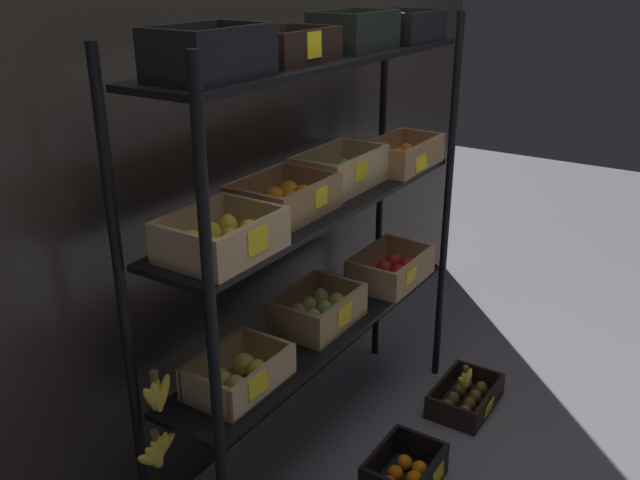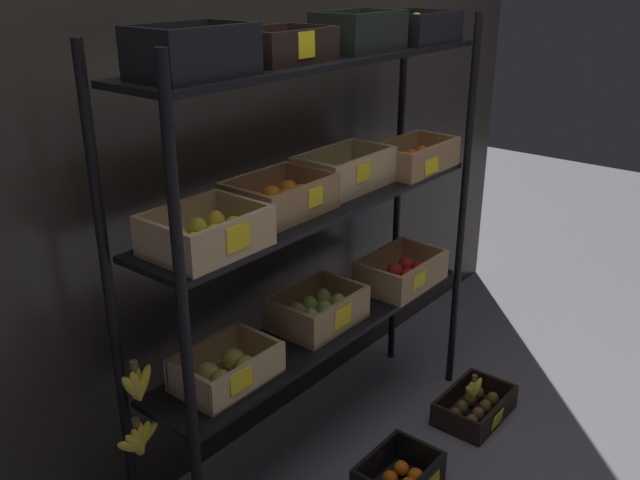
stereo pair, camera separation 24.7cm
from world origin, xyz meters
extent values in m
plane|color=slate|center=(0.00, 0.00, 0.00)|extent=(10.00, 10.00, 0.00)
cube|color=#2D2823|center=(0.00, 0.37, 1.26)|extent=(3.95, 0.12, 2.52)
cylinder|color=black|center=(-0.77, -0.17, 0.84)|extent=(0.03, 0.03, 1.68)
cylinder|color=black|center=(0.77, -0.17, 0.84)|extent=(0.03, 0.03, 1.68)
cylinder|color=black|center=(-0.77, 0.17, 0.84)|extent=(0.03, 0.03, 1.68)
cylinder|color=black|center=(0.77, 0.17, 0.84)|extent=(0.03, 0.03, 1.68)
cube|color=black|center=(0.00, 0.00, 0.56)|extent=(1.51, 0.30, 0.02)
cube|color=black|center=(0.00, 0.00, 1.06)|extent=(1.51, 0.30, 0.02)
cube|color=black|center=(0.00, 0.00, 1.56)|extent=(1.51, 0.30, 0.02)
cube|color=tan|center=(-0.49, 0.00, 0.58)|extent=(0.33, 0.22, 0.01)
cube|color=tan|center=(-0.49, -0.11, 0.64)|extent=(0.33, 0.02, 0.11)
cube|color=tan|center=(-0.49, 0.10, 0.64)|extent=(0.33, 0.02, 0.11)
cube|color=tan|center=(-0.64, 0.00, 0.64)|extent=(0.02, 0.19, 0.11)
cube|color=tan|center=(-0.33, 0.00, 0.64)|extent=(0.02, 0.19, 0.11)
sphere|color=gold|center=(-0.54, -0.04, 0.62)|extent=(0.07, 0.07, 0.07)
sphere|color=yellow|center=(-0.44, -0.04, 0.62)|extent=(0.07, 0.07, 0.07)
sphere|color=#D8C257|center=(-0.54, 0.03, 0.62)|extent=(0.07, 0.07, 0.07)
sphere|color=#DFC952|center=(-0.43, 0.02, 0.62)|extent=(0.07, 0.07, 0.07)
cube|color=yellow|center=(-0.53, -0.12, 0.65)|extent=(0.09, 0.01, 0.07)
cube|color=tan|center=(0.01, 0.02, 0.58)|extent=(0.34, 0.24, 0.01)
cube|color=tan|center=(0.01, -0.10, 0.65)|extent=(0.34, 0.02, 0.12)
cube|color=tan|center=(0.01, 0.13, 0.65)|extent=(0.34, 0.02, 0.12)
cube|color=tan|center=(-0.16, 0.02, 0.65)|extent=(0.02, 0.21, 0.12)
cube|color=tan|center=(0.17, 0.02, 0.65)|extent=(0.02, 0.21, 0.12)
ellipsoid|color=#ABBD5A|center=(-0.07, -0.02, 0.63)|extent=(0.07, 0.07, 0.09)
ellipsoid|color=#A6BE51|center=(0.01, -0.02, 0.63)|extent=(0.07, 0.07, 0.09)
ellipsoid|color=#BCBE4B|center=(0.08, -0.02, 0.63)|extent=(0.07, 0.07, 0.09)
ellipsoid|color=tan|center=(-0.07, 0.05, 0.63)|extent=(0.07, 0.07, 0.09)
ellipsoid|color=#ACB154|center=(0.00, 0.05, 0.63)|extent=(0.07, 0.07, 0.09)
ellipsoid|color=#A6B859|center=(0.08, 0.05, 0.63)|extent=(0.07, 0.07, 0.09)
cube|color=yellow|center=(0.00, -0.11, 0.65)|extent=(0.10, 0.01, 0.08)
cube|color=tan|center=(0.50, -0.04, 0.58)|extent=(0.37, 0.25, 0.01)
cube|color=tan|center=(0.50, -0.16, 0.64)|extent=(0.37, 0.02, 0.12)
cube|color=tan|center=(0.50, 0.07, 0.64)|extent=(0.37, 0.02, 0.12)
cube|color=tan|center=(0.32, -0.04, 0.64)|extent=(0.02, 0.21, 0.12)
cube|color=tan|center=(0.68, -0.04, 0.64)|extent=(0.02, 0.21, 0.12)
sphere|color=red|center=(0.40, -0.08, 0.62)|extent=(0.07, 0.07, 0.07)
sphere|color=red|center=(0.49, -0.08, 0.62)|extent=(0.07, 0.07, 0.07)
sphere|color=red|center=(0.58, -0.08, 0.62)|extent=(0.07, 0.07, 0.07)
sphere|color=red|center=(0.41, 0.00, 0.62)|extent=(0.07, 0.07, 0.07)
sphere|color=red|center=(0.50, -0.01, 0.62)|extent=(0.07, 0.07, 0.07)
sphere|color=red|center=(0.59, -0.01, 0.62)|extent=(0.07, 0.07, 0.07)
cube|color=yellow|center=(0.44, -0.17, 0.65)|extent=(0.09, 0.01, 0.06)
cube|color=tan|center=(-0.55, -0.02, 1.08)|extent=(0.33, 0.26, 0.01)
cube|color=tan|center=(-0.55, -0.14, 1.14)|extent=(0.33, 0.02, 0.11)
cube|color=tan|center=(-0.55, 0.10, 1.14)|extent=(0.33, 0.02, 0.11)
cube|color=tan|center=(-0.71, -0.02, 1.14)|extent=(0.02, 0.22, 0.11)
cube|color=tan|center=(-0.40, -0.02, 1.14)|extent=(0.02, 0.22, 0.11)
ellipsoid|color=yellow|center=(-0.63, -0.07, 1.12)|extent=(0.06, 0.06, 0.08)
ellipsoid|color=yellow|center=(-0.55, -0.06, 1.12)|extent=(0.06, 0.06, 0.08)
ellipsoid|color=yellow|center=(-0.47, -0.06, 1.12)|extent=(0.06, 0.06, 0.08)
ellipsoid|color=yellow|center=(-0.63, 0.02, 1.12)|extent=(0.06, 0.06, 0.08)
ellipsoid|color=yellow|center=(-0.55, 0.02, 1.12)|extent=(0.06, 0.06, 0.08)
ellipsoid|color=yellow|center=(-0.47, 0.02, 1.12)|extent=(0.06, 0.06, 0.08)
cube|color=yellow|center=(-0.55, -0.15, 1.14)|extent=(0.09, 0.01, 0.07)
cube|color=#A87F51|center=(-0.18, 0.03, 1.08)|extent=(0.34, 0.25, 0.01)
cube|color=#A87F51|center=(-0.18, -0.09, 1.14)|extent=(0.34, 0.02, 0.11)
cube|color=#A87F51|center=(-0.18, 0.15, 1.14)|extent=(0.34, 0.02, 0.11)
cube|color=#A87F51|center=(-0.34, 0.03, 1.14)|extent=(0.02, 0.22, 0.11)
cube|color=#A87F51|center=(-0.01, 0.03, 1.14)|extent=(0.02, 0.22, 0.11)
sphere|color=orange|center=(-0.25, -0.01, 1.12)|extent=(0.07, 0.07, 0.07)
sphere|color=orange|center=(-0.18, 0.00, 1.12)|extent=(0.07, 0.07, 0.07)
sphere|color=orange|center=(-0.10, 0.00, 1.12)|extent=(0.07, 0.07, 0.07)
sphere|color=orange|center=(-0.26, 0.07, 1.12)|extent=(0.07, 0.07, 0.07)
sphere|color=orange|center=(-0.17, 0.07, 1.12)|extent=(0.07, 0.07, 0.07)
sphere|color=orange|center=(-0.09, 0.07, 1.12)|extent=(0.07, 0.07, 0.07)
cube|color=yellow|center=(-0.14, -0.10, 1.14)|extent=(0.07, 0.00, 0.06)
cube|color=tan|center=(0.18, 0.03, 1.08)|extent=(0.38, 0.21, 0.01)
cube|color=tan|center=(0.18, -0.07, 1.15)|extent=(0.38, 0.02, 0.13)
cube|color=tan|center=(0.18, 0.13, 1.15)|extent=(0.38, 0.02, 0.13)
cube|color=tan|center=(0.00, 0.03, 1.15)|extent=(0.02, 0.18, 0.13)
cube|color=tan|center=(0.36, 0.03, 1.15)|extent=(0.02, 0.18, 0.13)
sphere|color=#96B036|center=(0.08, 0.00, 1.12)|extent=(0.07, 0.07, 0.07)
sphere|color=#8FB33D|center=(0.17, 0.00, 1.12)|extent=(0.07, 0.07, 0.07)
sphere|color=#92B43C|center=(0.27, 0.00, 1.12)|extent=(0.07, 0.07, 0.07)
sphere|color=#92BF46|center=(0.08, 0.06, 1.12)|extent=(0.07, 0.07, 0.07)
sphere|color=#95C73D|center=(0.18, 0.06, 1.12)|extent=(0.07, 0.07, 0.07)
sphere|color=#95C13D|center=(0.26, 0.06, 1.12)|extent=(0.07, 0.07, 0.07)
cube|color=yellow|center=(0.14, -0.08, 1.16)|extent=(0.08, 0.01, 0.07)
cube|color=#A87F51|center=(0.55, -0.04, 1.08)|extent=(0.37, 0.21, 0.01)
cube|color=#A87F51|center=(0.55, -0.14, 1.14)|extent=(0.37, 0.02, 0.10)
cube|color=#A87F51|center=(0.55, 0.05, 1.14)|extent=(0.37, 0.02, 0.10)
cube|color=#A87F51|center=(0.37, -0.04, 1.14)|extent=(0.02, 0.18, 0.10)
cube|color=#A87F51|center=(0.73, -0.04, 1.14)|extent=(0.02, 0.18, 0.10)
sphere|color=orange|center=(0.44, -0.07, 1.11)|extent=(0.06, 0.06, 0.06)
sphere|color=orange|center=(0.52, -0.07, 1.11)|extent=(0.06, 0.06, 0.06)
sphere|color=orange|center=(0.58, -0.07, 1.11)|extent=(0.06, 0.06, 0.06)
sphere|color=orange|center=(0.65, -0.07, 1.11)|extent=(0.06, 0.06, 0.06)
sphere|color=orange|center=(0.44, -0.01, 1.11)|extent=(0.06, 0.06, 0.06)
sphere|color=orange|center=(0.51, -0.01, 1.11)|extent=(0.06, 0.06, 0.06)
sphere|color=orange|center=(0.58, -0.01, 1.11)|extent=(0.06, 0.06, 0.06)
sphere|color=orange|center=(0.66, -0.01, 1.11)|extent=(0.06, 0.06, 0.06)
cube|color=yellow|center=(0.50, -0.15, 1.11)|extent=(0.10, 0.01, 0.06)
cube|color=black|center=(-0.56, -0.02, 1.57)|extent=(0.32, 0.21, 0.01)
cube|color=black|center=(-0.56, -0.12, 1.64)|extent=(0.32, 0.02, 0.13)
cube|color=black|center=(-0.56, 0.07, 1.64)|extent=(0.32, 0.02, 0.13)
cube|color=black|center=(-0.71, -0.02, 1.64)|extent=(0.02, 0.17, 0.13)
cube|color=black|center=(-0.41, -0.02, 1.64)|extent=(0.02, 0.17, 0.13)
ellipsoid|color=brown|center=(-0.64, -0.05, 1.61)|extent=(0.05, 0.05, 0.07)
ellipsoid|color=brown|center=(-0.59, -0.05, 1.61)|extent=(0.05, 0.05, 0.07)
ellipsoid|color=brown|center=(-0.52, -0.05, 1.61)|extent=(0.05, 0.05, 0.07)
ellipsoid|color=brown|center=(-0.47, -0.05, 1.61)|extent=(0.05, 0.05, 0.07)
ellipsoid|color=brown|center=(-0.65, 0.01, 1.61)|extent=(0.05, 0.05, 0.07)
ellipsoid|color=brown|center=(-0.59, 0.01, 1.61)|extent=(0.05, 0.05, 0.07)
ellipsoid|color=brown|center=(-0.53, 0.01, 1.61)|extent=(0.05, 0.05, 0.07)
ellipsoid|color=brown|center=(-0.47, 0.01, 1.61)|extent=(0.05, 0.05, 0.07)
cube|color=black|center=(-0.18, 0.01, 1.57)|extent=(0.31, 0.21, 0.01)
cube|color=black|center=(-0.18, -0.09, 1.63)|extent=(0.31, 0.02, 0.09)
cube|color=black|center=(-0.18, 0.11, 1.63)|extent=(0.31, 0.02, 0.09)
cube|color=black|center=(-0.33, 0.01, 1.63)|extent=(0.02, 0.18, 0.09)
cube|color=black|center=(-0.03, 0.01, 1.63)|extent=(0.02, 0.18, 0.09)
sphere|color=#5F1C58|center=(-0.26, -0.03, 1.60)|extent=(0.05, 0.05, 0.05)
sphere|color=#6C2448|center=(-0.21, -0.03, 1.60)|extent=(0.05, 0.05, 0.05)
sphere|color=#681B4C|center=(-0.15, -0.03, 1.60)|extent=(0.05, 0.05, 0.05)
sphere|color=#672758|center=(-0.10, -0.03, 1.60)|extent=(0.05, 0.05, 0.05)
sphere|color=#601D4E|center=(-0.27, 0.04, 1.60)|extent=(0.05, 0.05, 0.05)
sphere|color=#5E174D|center=(-0.21, 0.04, 1.60)|extent=(0.05, 0.05, 0.05)
sphere|color=#5A2C4B|center=(-0.15, 0.04, 1.60)|extent=(0.05, 0.05, 0.05)
sphere|color=#5A1F45|center=(-0.10, 0.04, 1.60)|extent=(0.05, 0.05, 0.05)
cube|color=yellow|center=(-0.19, -0.10, 1.63)|extent=(0.07, 0.01, 0.08)
cube|color=black|center=(0.19, -0.01, 1.57)|extent=(0.31, 0.20, 0.01)
cube|color=black|center=(0.19, -0.11, 1.64)|extent=(0.31, 0.02, 0.12)
cube|color=black|center=(0.19, 0.08, 1.64)|extent=(0.31, 0.02, 0.12)
cube|color=black|center=(0.05, -0.01, 1.64)|extent=(0.02, 0.17, 0.12)
cube|color=black|center=(0.34, -0.01, 1.64)|extent=(0.02, 0.17, 0.12)
sphere|color=gold|center=(0.15, -0.04, 1.62)|extent=(0.07, 0.07, 0.07)
sphere|color=gold|center=(0.25, -0.04, 1.62)|extent=(0.07, 0.07, 0.07)
sphere|color=#DABF4E|center=(0.14, 0.01, 1.62)|extent=(0.07, 0.07, 0.07)
sphere|color=gold|center=(0.24, 0.01, 1.62)|extent=(0.07, 0.07, 0.07)
cube|color=black|center=(0.55, -0.02, 1.57)|extent=(0.32, 0.24, 0.01)
cube|color=black|center=(0.55, -0.13, 1.63)|extent=(0.32, 0.02, 0.10)
cube|color=black|center=(0.55, 0.10, 1.63)|extent=(0.32, 0.02, 0.10)
cube|color=black|center=(0.40, -0.02, 1.63)|extent=(0.02, 0.21, 0.10)
cube|color=black|center=(0.70, -0.02, 1.63)|extent=(0.02, 0.21, 0.10)
ellipsoid|color=#B8B44E|center=(0.48, -0.05, 1.63)|extent=(0.07, 0.07, 0.09)
ellipsoid|color=tan|center=(0.55, -0.05, 1.63)|extent=(0.07, 0.07, 0.09)
ellipsoid|color=#A8C14F|center=(0.63, -0.05, 1.63)|extent=(0.07, 0.07, 0.09)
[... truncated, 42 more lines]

